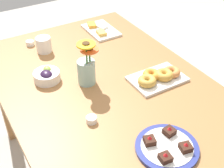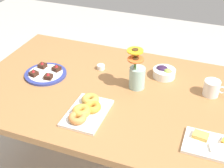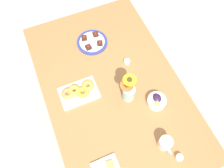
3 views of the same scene
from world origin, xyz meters
name	(u,v)px [view 2 (image 2 of 3)]	position (x,y,z in m)	size (l,w,h in m)	color
dining_table	(112,102)	(0.00, 0.00, 0.65)	(1.60, 1.00, 0.74)	#9E6B3D
coffee_mug	(212,88)	(0.53, 0.15, 0.79)	(0.12, 0.09, 0.09)	white
grape_bowl	(164,72)	(0.24, 0.24, 0.77)	(0.14, 0.14, 0.07)	white
cheese_platter	(213,145)	(0.58, -0.26, 0.75)	(0.26, 0.17, 0.03)	white
croissant_platter	(86,110)	(-0.05, -0.25, 0.76)	(0.19, 0.28, 0.05)	white
jam_cup_honey	(101,67)	(-0.15, 0.19, 0.76)	(0.05, 0.05, 0.03)	white
dessert_plate	(46,74)	(-0.44, 0.01, 0.75)	(0.25, 0.25, 0.05)	navy
flower_vase	(137,75)	(0.12, 0.07, 0.82)	(0.11, 0.11, 0.24)	#99C1B7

